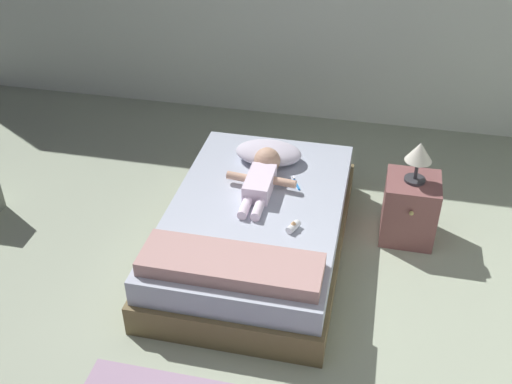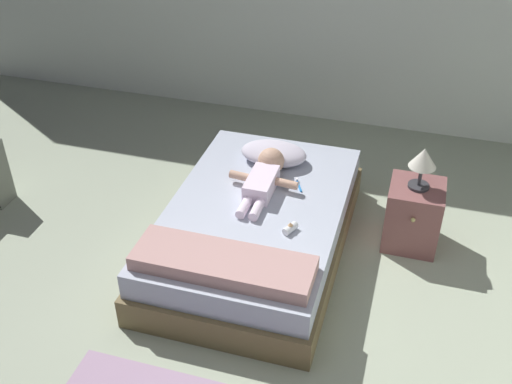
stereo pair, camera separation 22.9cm
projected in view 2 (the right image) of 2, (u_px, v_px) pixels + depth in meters
ground_plane at (208, 343)px, 3.56m from camera, size 8.00×8.00×0.00m
bed at (256, 228)px, 4.15m from camera, size 1.17×1.86×0.39m
pillow at (274, 153)px, 4.45m from camera, size 0.48×0.32×0.14m
baby at (265, 176)px, 4.19m from camera, size 0.49×0.69×0.19m
toothbrush at (298, 185)px, 4.22m from camera, size 0.08×0.14×0.02m
nightstand at (413, 215)px, 4.20m from camera, size 0.36×0.39×0.47m
lamp at (423, 160)px, 3.95m from camera, size 0.18×0.18×0.29m
blanket at (223, 263)px, 3.49m from camera, size 1.05×0.33×0.09m
baby_bottle at (290, 228)px, 3.79m from camera, size 0.09×0.12×0.07m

